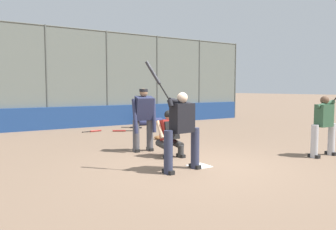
# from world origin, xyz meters

# --- Properties ---
(ground_plane) EXTENTS (160.00, 160.00, 0.00)m
(ground_plane) POSITION_xyz_m (0.00, 0.00, 0.00)
(ground_plane) COLOR #7A604C
(home_plate_marker) EXTENTS (0.43, 0.43, 0.01)m
(home_plate_marker) POSITION_xyz_m (0.00, 0.00, 0.01)
(home_plate_marker) COLOR white
(home_plate_marker) RESTS_ON ground_plane
(backstop_fence) EXTENTS (18.29, 0.08, 4.22)m
(backstop_fence) POSITION_xyz_m (0.00, -8.39, 2.20)
(backstop_fence) COLOR #515651
(backstop_fence) RESTS_ON ground_plane
(padding_wall) EXTENTS (17.85, 0.18, 0.91)m
(padding_wall) POSITION_xyz_m (0.00, -8.29, 0.46)
(padding_wall) COLOR navy
(padding_wall) RESTS_ON ground_plane
(bleachers_beyond) EXTENTS (12.75, 3.05, 1.80)m
(bleachers_beyond) POSITION_xyz_m (-0.96, -11.25, 0.59)
(bleachers_beyond) COLOR slate
(bleachers_beyond) RESTS_ON ground_plane
(batter_at_plate) EXTENTS (1.09, 0.61, 2.22)m
(batter_at_plate) POSITION_xyz_m (0.55, 0.12, 0.87)
(batter_at_plate) COLOR #2D334C
(batter_at_plate) RESTS_ON ground_plane
(catcher_behind_plate) EXTENTS (0.61, 0.71, 1.15)m
(catcher_behind_plate) POSITION_xyz_m (0.00, -1.13, 0.59)
(catcher_behind_plate) COLOR #333333
(catcher_behind_plate) RESTS_ON ground_plane
(umpire_home) EXTENTS (0.68, 0.46, 1.67)m
(umpire_home) POSITION_xyz_m (0.22, -2.12, 0.90)
(umpire_home) COLOR #4C4C51
(umpire_home) RESTS_ON ground_plane
(batter_on_deck) EXTENTS (0.96, 0.61, 2.03)m
(batter_on_deck) POSITION_xyz_m (-3.24, 0.81, 0.81)
(batter_on_deck) COLOR #B7B7BC
(batter_on_deck) RESTS_ON ground_plane
(spare_bat_near_backstop) EXTENTS (0.70, 0.62, 0.07)m
(spare_bat_near_backstop) POSITION_xyz_m (-1.86, -6.84, 0.03)
(spare_bat_near_backstop) COLOR black
(spare_bat_near_backstop) RESTS_ON ground_plane
(spare_bat_by_padding) EXTENTS (0.80, 0.47, 0.07)m
(spare_bat_by_padding) POSITION_xyz_m (-0.93, -6.15, 0.03)
(spare_bat_by_padding) COLOR black
(spare_bat_by_padding) RESTS_ON ground_plane
(spare_bat_third_base_side) EXTENTS (0.81, 0.16, 0.07)m
(spare_bat_third_base_side) POSITION_xyz_m (-0.03, -6.63, 0.03)
(spare_bat_third_base_side) COLOR black
(spare_bat_third_base_side) RESTS_ON ground_plane
(fielding_glove_on_dirt) EXTENTS (0.33, 0.25, 0.12)m
(fielding_glove_on_dirt) POSITION_xyz_m (-1.20, -3.72, 0.06)
(fielding_glove_on_dirt) COLOR brown
(fielding_glove_on_dirt) RESTS_ON ground_plane
(equipment_bag_dugout_side) EXTENTS (1.35, 0.31, 0.31)m
(equipment_bag_dugout_side) POSITION_xyz_m (-3.06, -7.58, 0.16)
(equipment_bag_dugout_side) COLOR navy
(equipment_bag_dugout_side) RESTS_ON ground_plane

